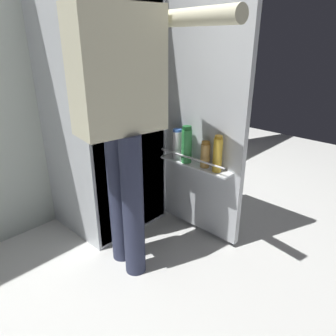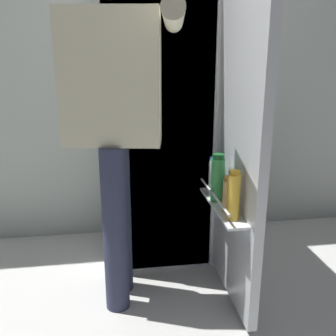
% 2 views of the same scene
% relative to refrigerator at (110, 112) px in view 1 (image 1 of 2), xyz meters
% --- Properties ---
extents(ground_plane, '(6.17, 6.17, 0.00)m').
position_rel_refrigerator_xyz_m(ground_plane, '(-0.02, -0.49, -0.83)').
color(ground_plane, silver).
extents(kitchen_wall, '(4.40, 0.10, 2.51)m').
position_rel_refrigerator_xyz_m(kitchen_wall, '(-0.02, 0.39, 0.43)').
color(kitchen_wall, beige).
rests_on(kitchen_wall, ground_plane).
extents(refrigerator, '(0.67, 1.20, 1.66)m').
position_rel_refrigerator_xyz_m(refrigerator, '(0.00, 0.00, 0.00)').
color(refrigerator, silver).
rests_on(refrigerator, ground_plane).
extents(person, '(0.56, 0.81, 1.69)m').
position_rel_refrigerator_xyz_m(person, '(-0.27, -0.47, 0.19)').
color(person, '#2D334C').
rests_on(person, ground_plane).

